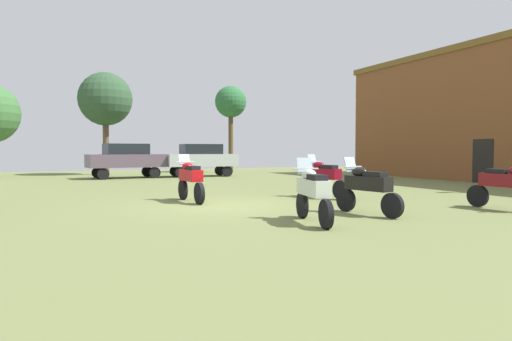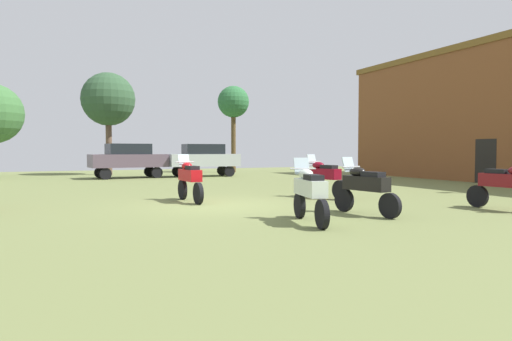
% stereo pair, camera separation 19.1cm
% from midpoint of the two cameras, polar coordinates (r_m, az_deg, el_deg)
% --- Properties ---
extents(ground_plane, '(44.00, 52.00, 0.02)m').
position_cam_midpoint_polar(ground_plane, '(13.57, -5.19, -4.39)').
color(ground_plane, olive).
extents(motorcycle_1, '(0.63, 2.25, 1.46)m').
position_cam_midpoint_polar(motorcycle_1, '(14.08, 28.44, -1.45)').
color(motorcycle_1, black).
rests_on(motorcycle_1, ground).
extents(motorcycle_3, '(0.74, 2.18, 1.45)m').
position_cam_midpoint_polar(motorcycle_3, '(10.28, 6.57, -2.56)').
color(motorcycle_3, black).
rests_on(motorcycle_3, ground).
extents(motorcycle_4, '(0.68, 2.14, 1.45)m').
position_cam_midpoint_polar(motorcycle_4, '(11.85, 13.23, -1.95)').
color(motorcycle_4, black).
rests_on(motorcycle_4, ground).
extents(motorcycle_6, '(0.73, 2.12, 1.48)m').
position_cam_midpoint_polar(motorcycle_6, '(15.73, 8.09, -0.76)').
color(motorcycle_6, black).
rests_on(motorcycle_6, ground).
extents(motorcycle_7, '(0.62, 2.21, 1.50)m').
position_cam_midpoint_polar(motorcycle_7, '(14.55, -8.55, -1.00)').
color(motorcycle_7, black).
rests_on(motorcycle_7, ground).
extents(car_2, '(4.34, 1.90, 2.00)m').
position_cam_midpoint_polar(car_2, '(28.44, -7.06, 1.61)').
color(car_2, black).
rests_on(car_2, ground).
extents(car_3, '(4.47, 2.27, 2.00)m').
position_cam_midpoint_polar(car_3, '(27.59, -16.07, 1.50)').
color(car_3, black).
rests_on(car_3, ground).
extents(tree_1, '(2.31, 2.31, 6.32)m').
position_cam_midpoint_polar(tree_1, '(33.87, -3.33, 8.35)').
color(tree_1, brown).
rests_on(tree_1, ground).
extents(tree_2, '(3.48, 3.48, 6.72)m').
position_cam_midpoint_polar(tree_2, '(31.93, -18.42, 8.37)').
color(tree_2, brown).
rests_on(tree_2, ground).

